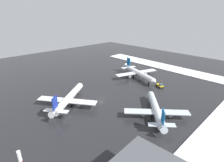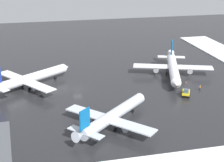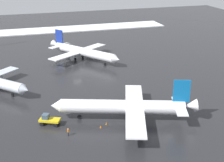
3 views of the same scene
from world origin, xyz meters
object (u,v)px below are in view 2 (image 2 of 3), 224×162
Objects in this scene: ground_crew_by_nose_gear at (155,71)px; traffic_cone_mid_line at (181,81)px; airplane_distant_tail at (173,68)px; ground_crew_beside_wing at (200,88)px; pushback_tug at (186,92)px; airplane_parked_portside at (30,78)px; airplane_parked_starboard at (113,116)px; traffic_cone_near_nose at (186,82)px.

ground_crew_by_nose_gear is 3.11× the size of traffic_cone_mid_line.
airplane_distant_tail is 14.60m from ground_crew_beside_wing.
pushback_tug is at bearing 9.53° from airplane_distant_tail.
airplane_parked_portside is 1.13× the size of airplane_parked_starboard.
airplane_distant_tail is at bearing 28.66° from ground_crew_beside_wing.
ground_crew_by_nose_gear is 3.11× the size of traffic_cone_near_nose.
traffic_cone_near_nose is at bearing 161.58° from ground_crew_by_nose_gear.
pushback_tug is 22.32m from ground_crew_by_nose_gear.
traffic_cone_mid_line is (5.80, -9.83, -0.70)m from ground_crew_by_nose_gear.
ground_crew_beside_wing is (51.93, -14.55, -2.14)m from airplane_parked_portside.
airplane_parked_portside reaches higher than traffic_cone_mid_line.
airplane_parked_starboard is at bearing -138.41° from traffic_cone_mid_line.
airplane_distant_tail is 59.50× the size of traffic_cone_mid_line.
airplane_distant_tail is 42.35m from airplane_parked_starboard.
traffic_cone_near_nose is (2.03, -6.55, -3.03)m from airplane_distant_tail.
ground_crew_by_nose_gear is at bearing 38.79° from ground_crew_beside_wing.
airplane_parked_portside is 49.73× the size of traffic_cone_near_nose.
airplane_parked_starboard reaches higher than ground_crew_by_nose_gear.
ground_crew_by_nose_gear is (43.66, 4.38, -2.14)m from airplane_parked_portside.
airplane_parked_portside reaches higher than airplane_parked_starboard.
pushback_tug is (-2.87, -17.31, -2.02)m from airplane_distant_tail.
traffic_cone_near_nose and traffic_cone_mid_line have the same top height.
airplane_distant_tail reaches higher than traffic_cone_near_nose.
traffic_cone_mid_line is at bearing 30.41° from ground_crew_beside_wing.
pushback_tug is 2.98× the size of ground_crew_beside_wing.
airplane_distant_tail is 48.58m from airplane_parked_portside.
airplane_parked_starboard is 39.45m from traffic_cone_near_nose.
airplane_parked_starboard is 43.83× the size of traffic_cone_near_nose.
airplane_parked_starboard is 14.10× the size of ground_crew_by_nose_gear.
traffic_cone_near_nose is (6.94, -11.46, -0.70)m from ground_crew_by_nose_gear.
pushback_tug is at bearing -106.84° from traffic_cone_mid_line.
airplane_distant_tail is 7.33m from ground_crew_by_nose_gear.
airplane_parked_portside reaches higher than ground_crew_by_nose_gear.
airplane_parked_starboard is 29.34m from pushback_tug.
airplane_parked_portside is at bearing -71.70° from airplane_distant_tail.
airplane_distant_tail reaches higher than traffic_cone_mid_line.
ground_crew_beside_wing is (32.05, 17.15, -1.98)m from airplane_parked_starboard.
airplane_parked_starboard is (19.89, -31.69, -0.16)m from airplane_parked_portside.
airplane_parked_portside is 49.10m from pushback_tug.
pushback_tug is 2.98× the size of ground_crew_by_nose_gear.
airplane_distant_tail is at bearing 107.20° from traffic_cone_near_nose.
traffic_cone_mid_line is (0.88, -4.92, -3.03)m from airplane_distant_tail.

